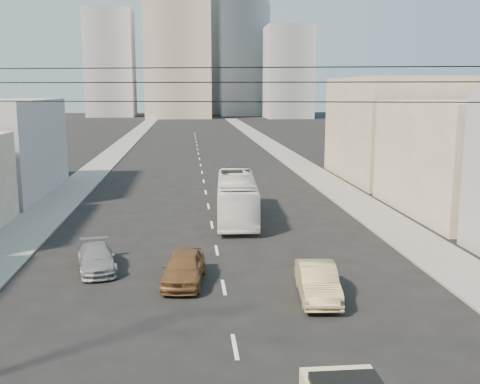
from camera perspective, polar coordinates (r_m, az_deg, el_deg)
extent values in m
cube|color=slate|center=(81.36, -12.60, 3.93)|extent=(3.50, 180.00, 0.12)
cube|color=slate|center=(81.80, 4.00, 4.19)|extent=(3.50, 180.00, 0.12)
cube|color=silver|center=(20.32, -0.53, -15.42)|extent=(0.15, 2.00, 0.01)
cube|color=silver|center=(25.84, -1.67, -9.64)|extent=(0.15, 2.00, 0.01)
cube|color=silver|center=(31.54, -2.39, -5.92)|extent=(0.15, 2.00, 0.01)
cube|color=silver|center=(37.33, -2.88, -3.34)|extent=(0.15, 2.00, 0.01)
cube|color=silver|center=(43.18, -3.23, -1.45)|extent=(0.15, 2.00, 0.01)
cube|color=silver|center=(49.06, -3.50, -0.02)|extent=(0.15, 2.00, 0.01)
cube|color=silver|center=(54.97, -3.72, 1.10)|extent=(0.15, 2.00, 0.01)
cube|color=silver|center=(60.90, -3.89, 2.01)|extent=(0.15, 2.00, 0.01)
cube|color=silver|center=(66.84, -4.03, 2.76)|extent=(0.15, 2.00, 0.01)
cube|color=silver|center=(72.79, -4.14, 3.38)|extent=(0.15, 2.00, 0.01)
cube|color=silver|center=(78.75, -4.24, 3.91)|extent=(0.15, 2.00, 0.01)
cube|color=silver|center=(84.71, -4.33, 4.36)|extent=(0.15, 2.00, 0.01)
cube|color=silver|center=(90.68, -4.41, 4.76)|extent=(0.15, 2.00, 0.01)
cube|color=silver|center=(96.65, -4.47, 5.11)|extent=(0.15, 2.00, 0.01)
cube|color=silver|center=(102.63, -4.53, 5.41)|extent=(0.15, 2.00, 0.01)
cube|color=silver|center=(108.60, -4.58, 5.68)|extent=(0.15, 2.00, 0.01)
cube|color=silver|center=(114.58, -4.63, 5.93)|extent=(0.15, 2.00, 0.01)
imported|color=white|center=(38.66, -0.33, -0.54)|extent=(3.27, 11.09, 3.05)
imported|color=brown|center=(26.25, -5.72, -7.63)|extent=(2.29, 4.62, 1.51)
imported|color=tan|center=(24.55, 7.90, -9.02)|extent=(1.98, 4.61, 1.48)
imported|color=gray|center=(28.85, -14.36, -6.54)|extent=(2.59, 4.50, 1.23)
cylinder|color=black|center=(11.84, 2.13, 12.54)|extent=(23.01, 5.02, 0.02)
cylinder|color=black|center=(11.83, 2.12, 11.09)|extent=(23.01, 5.02, 0.02)
cylinder|color=black|center=(11.84, 2.11, 9.15)|extent=(23.01, 5.02, 0.02)
cube|color=tan|center=(58.48, 16.33, 6.20)|extent=(12.00, 16.00, 10.00)
cube|color=gray|center=(181.48, -6.41, 17.02)|extent=(20.00, 20.00, 60.00)
cube|color=gray|center=(196.52, 0.34, 13.64)|extent=(16.00, 16.00, 40.00)
cube|color=gray|center=(191.97, -13.02, 12.56)|extent=(15.00, 15.00, 34.00)
cube|color=#98989A|center=(210.78, -3.43, 13.95)|extent=(18.00, 18.00, 44.00)
cube|color=gray|center=(178.12, 4.92, 12.01)|extent=(14.00, 14.00, 28.00)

